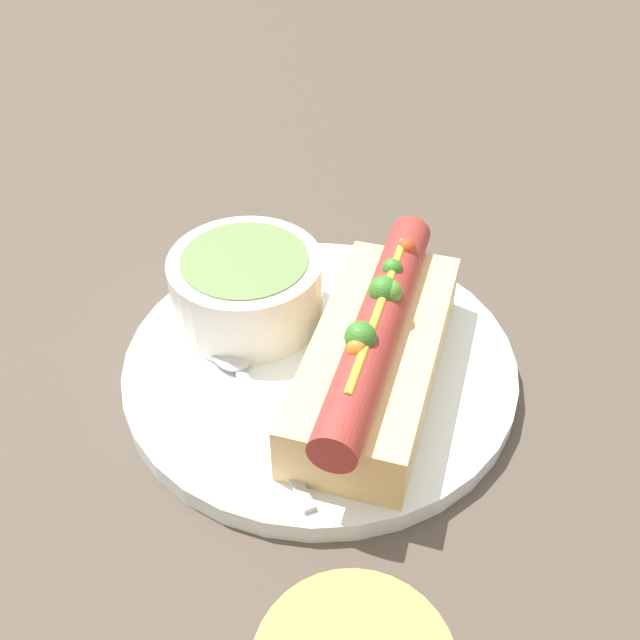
# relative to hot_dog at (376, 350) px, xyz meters

# --- Properties ---
(ground_plane) EXTENTS (4.00, 4.00, 0.00)m
(ground_plane) POSITION_rel_hot_dog_xyz_m (-0.01, 0.04, -0.04)
(ground_plane) COLOR #4C4238
(dinner_plate) EXTENTS (0.25, 0.25, 0.01)m
(dinner_plate) POSITION_rel_hot_dog_xyz_m (-0.01, 0.04, -0.03)
(dinner_plate) COLOR white
(dinner_plate) RESTS_ON ground_plane
(hot_dog) EXTENTS (0.19, 0.15, 0.07)m
(hot_dog) POSITION_rel_hot_dog_xyz_m (0.00, 0.00, 0.00)
(hot_dog) COLOR #E5C17F
(hot_dog) RESTS_ON dinner_plate
(soup_bowl) EXTENTS (0.10, 0.10, 0.05)m
(soup_bowl) POSITION_rel_hot_dog_xyz_m (-0.02, 0.10, -0.00)
(soup_bowl) COLOR silver
(soup_bowl) RESTS_ON dinner_plate
(spoon) EXTENTS (0.06, 0.15, 0.01)m
(spoon) POSITION_rel_hot_dog_xyz_m (-0.06, 0.06, -0.02)
(spoon) COLOR #B7B7BC
(spoon) RESTS_ON dinner_plate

